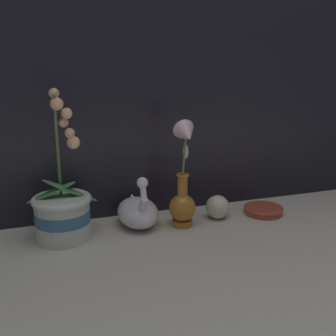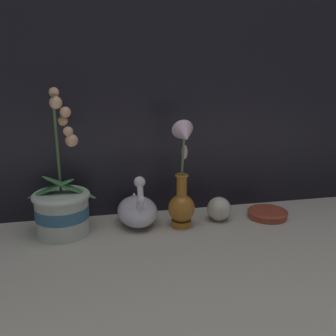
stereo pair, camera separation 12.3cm
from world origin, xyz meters
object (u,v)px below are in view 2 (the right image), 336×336
glass_sphere (219,209)px  amber_dish (268,213)px  orchid_potted_plant (62,207)px  swan_figurine (137,209)px  blue_vase (182,190)px

glass_sphere → amber_dish: bearing=-4.1°
orchid_potted_plant → swan_figurine: size_ratio=2.13×
orchid_potted_plant → amber_dish: (0.67, -0.01, -0.07)m
amber_dish → swan_figurine: bearing=174.9°
orchid_potted_plant → amber_dish: bearing=-1.1°
blue_vase → amber_dish: blue_vase is taller
orchid_potted_plant → blue_vase: (0.36, -0.03, 0.04)m
orchid_potted_plant → swan_figurine: bearing=6.6°
swan_figurine → blue_vase: 0.16m
blue_vase → swan_figurine: bearing=158.0°
orchid_potted_plant → glass_sphere: orchid_potted_plant is taller
swan_figurine → glass_sphere: size_ratio=2.59×
orchid_potted_plant → glass_sphere: 0.50m
blue_vase → glass_sphere: bearing=11.7°
orchid_potted_plant → glass_sphere: size_ratio=5.53×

